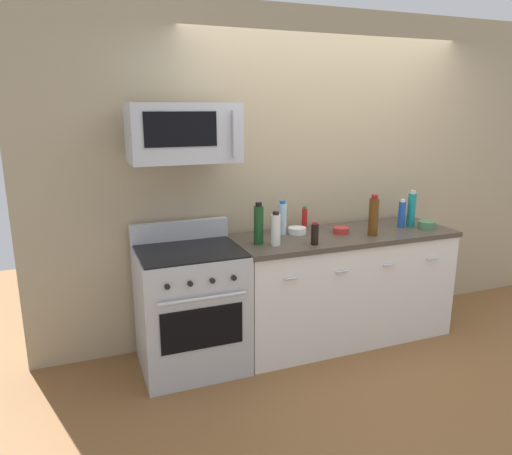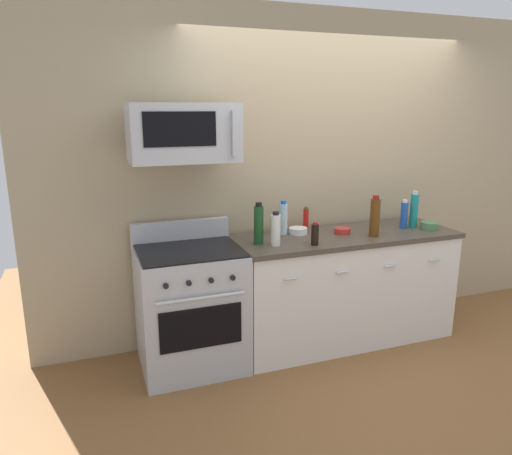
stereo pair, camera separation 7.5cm
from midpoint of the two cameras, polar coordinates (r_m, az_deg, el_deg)
ground_plane at (r=4.29m, az=9.49°, el=-12.65°), size 5.93×5.93×0.00m
back_wall at (r=4.23m, az=7.40°, el=6.30°), size 4.94×0.10×2.70m
counter_unit at (r=4.10m, az=9.76°, el=-6.90°), size 1.85×0.66×0.92m
range_oven at (r=3.64m, az=-8.37°, el=-9.46°), size 0.76×0.69×1.07m
microwave at (r=3.39m, az=-9.33°, el=11.12°), size 0.74×0.44×0.40m
bottle_water_clear at (r=3.85m, az=2.60°, el=1.10°), size 0.07×0.07×0.27m
bottle_sparkling_teal at (r=4.30m, az=17.59°, el=2.08°), size 0.07×0.07×0.31m
bottle_soy_sauce_dark at (r=3.58m, az=6.43°, el=-0.77°), size 0.06×0.06×0.17m
bottle_wine_green at (r=3.57m, az=-0.29°, el=0.38°), size 0.07×0.07×0.32m
bottle_wine_amber at (r=3.90m, az=13.32°, el=1.31°), size 0.08×0.08×0.33m
bottle_hot_sauce_red at (r=4.02m, az=5.28°, el=1.07°), size 0.04×0.04×0.20m
bottle_soda_blue at (r=4.24m, az=16.53°, el=1.54°), size 0.06×0.06×0.25m
bottle_vinegar_white at (r=3.53m, az=1.75°, el=-0.23°), size 0.07×0.07×0.26m
bowl_white_ceramic at (r=3.90m, az=4.39°, el=-0.33°), size 0.15×0.15×0.05m
bowl_green_glaze at (r=4.29m, az=19.23°, el=0.33°), size 0.14×0.14×0.06m
bowl_red_small at (r=3.96m, az=9.60°, el=-0.30°), size 0.13×0.13×0.05m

